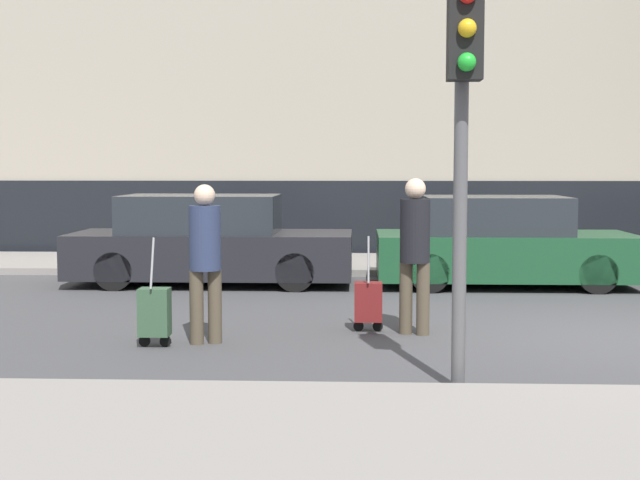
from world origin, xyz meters
TOP-DOWN VIEW (x-y plane):
  - ground_plane at (0.00, 0.00)m, footprint 80.00×80.00m
  - sidewalk_far at (0.00, 7.00)m, footprint 28.00×3.00m
  - building_facade at (0.00, 10.77)m, footprint 28.00×3.20m
  - parked_car_0 at (-5.37, 4.45)m, footprint 4.51×1.77m
  - parked_car_1 at (-0.66, 4.46)m, footprint 4.06×1.85m
  - pedestrian_left at (-4.60, -0.36)m, footprint 0.34×0.34m
  - trolley_left at (-5.12, -0.56)m, footprint 0.34×0.29m
  - pedestrian_right at (-2.31, 0.26)m, footprint 0.34×0.34m
  - trolley_right at (-2.84, 0.43)m, footprint 0.34×0.29m
  - traffic_light at (-2.09, -2.37)m, footprint 0.28×0.47m

SIDE VIEW (x-z plane):
  - ground_plane at x=0.00m, z-range 0.00..0.00m
  - sidewalk_far at x=0.00m, z-range 0.00..0.12m
  - trolley_right at x=-2.84m, z-range -0.21..0.90m
  - trolley_left at x=-5.12m, z-range -0.21..0.96m
  - parked_car_1 at x=-0.66m, z-range -0.05..1.38m
  - parked_car_0 at x=-5.37m, z-range -0.05..1.40m
  - pedestrian_left at x=-4.60m, z-range 0.12..1.84m
  - pedestrian_right at x=-2.31m, z-range 0.13..1.91m
  - traffic_light at x=-2.09m, z-range 0.74..4.16m
  - building_facade at x=0.00m, z-range -0.01..10.93m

